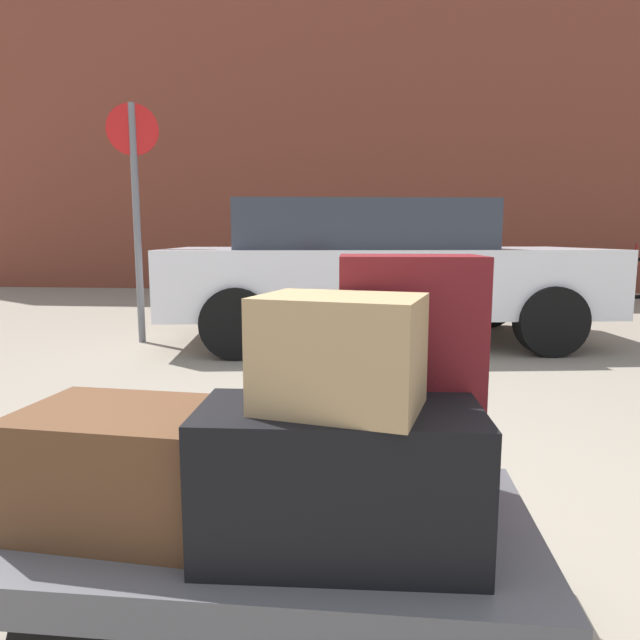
{
  "coord_description": "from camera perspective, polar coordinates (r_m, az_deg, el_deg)",
  "views": [
    {
      "loc": [
        0.27,
        -1.39,
        1.07
      ],
      "look_at": [
        0.0,
        1.2,
        0.69
      ],
      "focal_mm": 31.62,
      "sensor_mm": 36.0,
      "label": 1
    }
  ],
  "objects": [
    {
      "name": "bicycle_leaning",
      "position": [
        11.12,
        27.14,
        3.86
      ],
      "size": [
        1.76,
        0.19,
        0.96
      ],
      "color": "black",
      "rests_on": "ground_plane"
    },
    {
      "name": "duffel_bag_tan_topmost_pile",
      "position": [
        1.27,
        2.03,
        -3.32
      ],
      "size": [
        0.4,
        0.33,
        0.26
      ],
      "primitive_type": "cube",
      "rotation": [
        0.0,
        0.0,
        -0.22
      ],
      "color": "#9E7F56",
      "rests_on": "duffel_bag_black_front_left"
    },
    {
      "name": "duffel_bag_black_front_left",
      "position": [
        1.36,
        1.96,
        -15.91
      ],
      "size": [
        0.67,
        0.33,
        0.35
      ],
      "primitive_type": "cube",
      "rotation": [
        0.0,
        0.0,
        0.04
      ],
      "color": "black",
      "rests_on": "luggage_cart"
    },
    {
      "name": "bollard_kerb_mid",
      "position": [
        10.18,
        26.96,
        3.02
      ],
      "size": [
        0.27,
        0.27,
        0.56
      ],
      "primitive_type": "cylinder",
      "color": "#72665B",
      "rests_on": "ground_plane"
    },
    {
      "name": "duffel_bag_brown_rear_right",
      "position": [
        1.57,
        -18.68,
        -13.85
      ],
      "size": [
        0.56,
        0.39,
        0.3
      ],
      "primitive_type": "cube",
      "rotation": [
        0.0,
        0.0,
        -0.07
      ],
      "color": "#51331E",
      "rests_on": "luggage_cart"
    },
    {
      "name": "bollard_kerb_near",
      "position": [
        9.77,
        19.39,
        3.27
      ],
      "size": [
        0.27,
        0.27,
        0.56
      ],
      "primitive_type": "cylinder",
      "color": "#72665B",
      "rests_on": "ground_plane"
    },
    {
      "name": "ground_plane",
      "position": [
        1.78,
        -4.58,
        -28.83
      ],
      "size": [
        60.0,
        60.0,
        0.0
      ],
      "primitive_type": "plane",
      "color": "gray"
    },
    {
      "name": "building_facade_brick",
      "position": [
        12.55,
        14.84,
        22.52
      ],
      "size": [
        24.0,
        1.2,
        8.38
      ],
      "primitive_type": "cube",
      "color": "brown",
      "rests_on": "ground_plane"
    },
    {
      "name": "parked_car",
      "position": [
        5.86,
        5.68,
        5.29
      ],
      "size": [
        4.52,
        2.42,
        1.42
      ],
      "color": "silver",
      "rests_on": "ground_plane"
    },
    {
      "name": "no_parking_sign",
      "position": [
        6.02,
        -18.15,
        11.71
      ],
      "size": [
        0.48,
        0.16,
        2.37
      ],
      "color": "slate",
      "rests_on": "ground_plane"
    },
    {
      "name": "luggage_cart",
      "position": [
        1.63,
        -4.7,
        -21.25
      ],
      "size": [
        1.37,
        0.75,
        0.34
      ],
      "color": "#4C4C51",
      "rests_on": "ground_plane"
    },
    {
      "name": "suitcase_maroon_rear_left",
      "position": [
        1.58,
        8.85,
        -6.04
      ],
      "size": [
        0.39,
        0.28,
        0.69
      ],
      "primitive_type": "cube",
      "rotation": [
        0.0,
        0.0,
        0.05
      ],
      "color": "maroon",
      "rests_on": "luggage_cart"
    }
  ]
}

